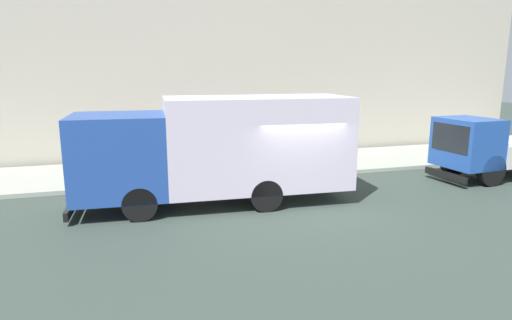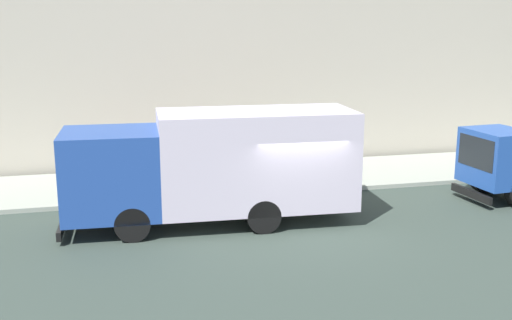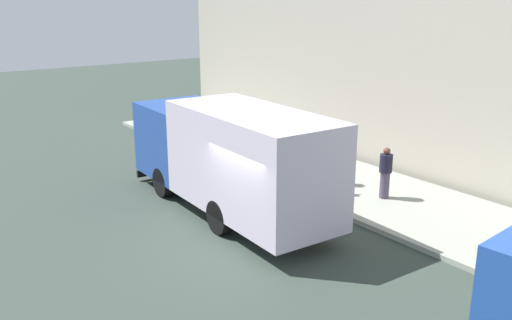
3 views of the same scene
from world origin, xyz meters
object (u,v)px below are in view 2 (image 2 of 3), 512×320
object	(u,v)px
large_utility_truck	(215,164)
street_sign_post	(211,150)
pedestrian_walking	(129,154)
pedestrian_standing	(201,160)
pedestrian_third	(255,155)
traffic_cone_orange	(107,186)

from	to	relation	value
large_utility_truck	street_sign_post	size ratio (longest dim) A/B	3.36
pedestrian_walking	pedestrian_standing	bearing A→B (deg)	10.94
pedestrian_standing	large_utility_truck	bearing A→B (deg)	-93.59
large_utility_truck	pedestrian_standing	world-z (taller)	large_utility_truck
large_utility_truck	pedestrian_third	xyz separation A→B (m)	(4.26, -2.17, -0.77)
pedestrian_third	street_sign_post	xyz separation A→B (m)	(-1.70, 1.88, 0.62)
large_utility_truck	street_sign_post	world-z (taller)	large_utility_truck
pedestrian_walking	street_sign_post	xyz separation A→B (m)	(-2.51, -2.49, 0.53)
pedestrian_third	traffic_cone_orange	world-z (taller)	pedestrian_third
pedestrian_walking	pedestrian_standing	distance (m)	2.66
pedestrian_walking	traffic_cone_orange	size ratio (longest dim) A/B	2.42
traffic_cone_orange	pedestrian_standing	bearing A→B (deg)	-75.25
street_sign_post	pedestrian_third	bearing A→B (deg)	-47.92
pedestrian_third	traffic_cone_orange	xyz separation A→B (m)	(-1.30, 5.17, -0.47)
pedestrian_third	street_sign_post	bearing A→B (deg)	37.13
large_utility_truck	pedestrian_walking	xyz separation A→B (m)	(5.08, 2.20, -0.68)
large_utility_truck	street_sign_post	xyz separation A→B (m)	(2.56, -0.29, -0.15)
large_utility_truck	pedestrian_walking	bearing A→B (deg)	25.92
pedestrian_walking	pedestrian_standing	xyz separation A→B (m)	(-1.29, -2.33, -0.04)
pedestrian_standing	street_sign_post	xyz separation A→B (m)	(-1.23, -0.16, 0.57)
pedestrian_third	pedestrian_walking	bearing A→B (deg)	-15.54
pedestrian_standing	street_sign_post	size ratio (longest dim) A/B	0.69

